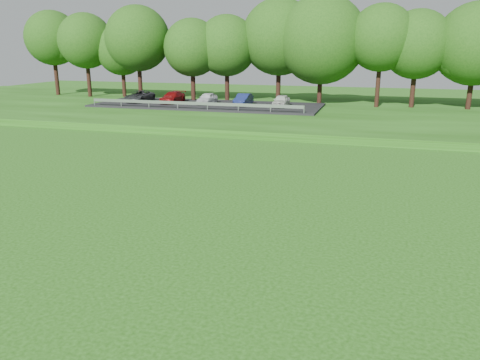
# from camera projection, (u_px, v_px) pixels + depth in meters

# --- Properties ---
(berm) EXTENTS (130.00, 30.00, 0.60)m
(berm) POSITION_uv_depth(u_px,v_px,m) (449.00, 116.00, 44.29)
(berm) COLOR #1A410C
(berm) RESTS_ON ground
(walking_path) EXTENTS (130.00, 1.60, 0.04)m
(walking_path) POSITION_uv_depth(u_px,v_px,m) (475.00, 149.00, 31.45)
(walking_path) COLOR gray
(walking_path) RESTS_ON ground
(treeline) EXTENTS (104.00, 7.00, 15.00)m
(treeline) POSITION_uv_depth(u_px,v_px,m) (453.00, 32.00, 45.84)
(treeline) COLOR #1B4610
(treeline) RESTS_ON berm
(parking_lot) EXTENTS (24.00, 9.00, 1.38)m
(parking_lot) POSITION_uv_depth(u_px,v_px,m) (201.00, 102.00, 49.68)
(parking_lot) COLOR black
(parking_lot) RESTS_ON berm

